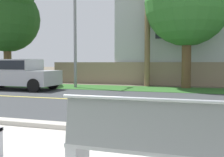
{
  "coord_description": "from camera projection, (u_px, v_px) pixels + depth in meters",
  "views": [
    {
      "loc": [
        2.04,
        -2.57,
        1.36
      ],
      "look_at": [
        0.14,
        3.35,
        1.0
      ],
      "focal_mm": 43.16,
      "sensor_mm": 36.0,
      "label": 1
    }
  ],
  "objects": [
    {
      "name": "ground_plane",
      "position": [
        144.0,
        97.0,
        10.75
      ],
      "size": [
        140.0,
        140.0,
        0.0
      ],
      "primitive_type": "plane",
      "color": "#665B4C"
    },
    {
      "name": "car_silver_near",
      "position": [
        16.0,
        73.0,
        13.61
      ],
      "size": [
        4.3,
        1.86,
        1.54
      ],
      "color": "#B2B5BC",
      "rests_on": "ground_plane"
    },
    {
      "name": "house_across_street",
      "position": [
        208.0,
        31.0,
        18.38
      ],
      "size": [
        12.39,
        6.91,
        6.92
      ],
      "color": "#B7BCC1",
      "rests_on": "ground_plane"
    },
    {
      "name": "far_verge_grass",
      "position": [
        156.0,
        89.0,
        13.87
      ],
      "size": [
        48.0,
        2.8,
        0.02
      ],
      "primitive_type": "cube",
      "color": "#2D6026",
      "rests_on": "ground_plane"
    },
    {
      "name": "garden_wall",
      "position": [
        149.0,
        74.0,
        16.56
      ],
      "size": [
        13.0,
        0.36,
        1.4
      ],
      "primitive_type": "cube",
      "color": "gray",
      "rests_on": "ground_plane"
    },
    {
      "name": "bench_right",
      "position": [
        144.0,
        146.0,
        2.93
      ],
      "size": [
        1.79,
        0.48,
        1.01
      ],
      "color": "#9EA0A8",
      "rests_on": "ground_plane"
    },
    {
      "name": "shade_tree_far_left",
      "position": [
        7.0,
        14.0,
        16.7
      ],
      "size": [
        4.1,
        4.1,
        6.77
      ],
      "color": "brown",
      "rests_on": "ground_plane"
    },
    {
      "name": "road_centre_line",
      "position": [
        136.0,
        102.0,
        9.32
      ],
      "size": [
        48.0,
        0.14,
        0.01
      ],
      "primitive_type": "cube",
      "color": "#E0CC4C",
      "rests_on": "ground_plane"
    },
    {
      "name": "streetlamp",
      "position": [
        77.0,
        17.0,
        14.81
      ],
      "size": [
        0.24,
        2.1,
        6.74
      ],
      "color": "gray",
      "rests_on": "ground_plane"
    },
    {
      "name": "curb_edge",
      "position": [
        90.0,
        128.0,
        5.37
      ],
      "size": [
        44.0,
        0.3,
        0.11
      ],
      "primitive_type": "cube",
      "color": "#ADA89E",
      "rests_on": "ground_plane"
    },
    {
      "name": "street_asphalt",
      "position": [
        136.0,
        102.0,
        9.32
      ],
      "size": [
        52.0,
        8.0,
        0.01
      ],
      "primitive_type": "cube",
      "color": "#383A3D",
      "rests_on": "ground_plane"
    }
  ]
}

